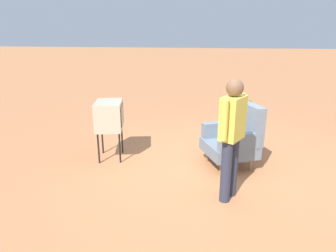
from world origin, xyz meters
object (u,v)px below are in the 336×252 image
at_px(person_standing, 232,133).
at_px(bottle_short_clear, 248,107).
at_px(tv_on_stand, 109,116).
at_px(bottle_wine_green, 249,110).
at_px(armchair, 235,137).
at_px(flower_vase, 238,107).
at_px(side_table, 237,119).

bearing_deg(person_standing, bottle_short_clear, 167.08).
relative_size(person_standing, bottle_short_clear, 8.20).
xyz_separation_m(tv_on_stand, bottle_short_clear, (-1.04, 2.47, -0.03)).
distance_m(tv_on_stand, bottle_wine_green, 2.50).
distance_m(armchair, bottle_wine_green, 0.77).
bearing_deg(bottle_wine_green, armchair, -23.39).
distance_m(person_standing, flower_vase, 1.92).
xyz_separation_m(armchair, person_standing, (1.08, -0.17, 0.44)).
bearing_deg(side_table, bottle_short_clear, 134.24).
relative_size(bottle_short_clear, flower_vase, 0.75).
relative_size(person_standing, bottle_wine_green, 5.12).
bearing_deg(side_table, flower_vase, -1.06).
height_order(tv_on_stand, bottle_short_clear, tv_on_stand).
bearing_deg(bottle_short_clear, armchair, -16.79).
bearing_deg(bottle_short_clear, side_table, -45.76).
height_order(tv_on_stand, bottle_wine_green, tv_on_stand).
bearing_deg(side_table, armchair, -7.04).
height_order(bottle_short_clear, bottle_wine_green, bottle_wine_green).
xyz_separation_m(side_table, bottle_short_clear, (-0.22, 0.22, 0.20)).
bearing_deg(armchair, person_standing, -8.86).
relative_size(armchair, side_table, 1.63).
height_order(armchair, bottle_wine_green, armchair).
bearing_deg(tv_on_stand, flower_vase, 108.84).
xyz_separation_m(person_standing, flower_vase, (-1.90, 0.27, -0.14)).
distance_m(bottle_short_clear, flower_vase, 0.35).
xyz_separation_m(side_table, flower_vase, (0.05, -0.00, 0.25)).
relative_size(tv_on_stand, bottle_wine_green, 3.22).
height_order(armchair, flower_vase, armchair).
relative_size(tv_on_stand, flower_vase, 3.89).
xyz_separation_m(side_table, bottle_wine_green, (0.23, 0.17, 0.26)).
xyz_separation_m(bottle_short_clear, flower_vase, (0.27, -0.22, 0.05)).
relative_size(side_table, flower_vase, 2.46).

